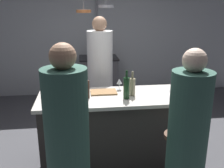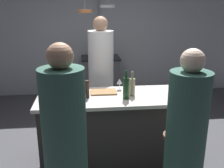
{
  "view_description": "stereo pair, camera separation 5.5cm",
  "coord_description": "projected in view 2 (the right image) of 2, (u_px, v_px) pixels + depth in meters",
  "views": [
    {
      "loc": [
        -0.38,
        -2.87,
        1.93
      ],
      "look_at": [
        0.0,
        0.15,
        1.0
      ],
      "focal_mm": 41.27,
      "sensor_mm": 36.0,
      "label": 1
    },
    {
      "loc": [
        -0.32,
        -2.88,
        1.93
      ],
      "look_at": [
        0.0,
        0.15,
        1.0
      ],
      "focal_mm": 41.27,
      "sensor_mm": 36.0,
      "label": 2
    }
  ],
  "objects": [
    {
      "name": "chef",
      "position": [
        101.0,
        81.0,
        3.93
      ],
      "size": [
        0.38,
        0.38,
        1.79
      ],
      "color": "white",
      "rests_on": "ground_plane"
    },
    {
      "name": "wine_glass_near_left_guest",
      "position": [
        172.0,
        90.0,
        2.94
      ],
      "size": [
        0.07,
        0.07,
        0.15
      ],
      "color": "silver",
      "rests_on": "kitchen_island"
    },
    {
      "name": "cutting_board",
      "position": [
        103.0,
        92.0,
        3.17
      ],
      "size": [
        0.32,
        0.22,
        0.02
      ],
      "primitive_type": "cube",
      "color": "#997047",
      "rests_on": "kitchen_island"
    },
    {
      "name": "wine_bottle_red",
      "position": [
        126.0,
        88.0,
        2.93
      ],
      "size": [
        0.07,
        0.07,
        0.33
      ],
      "color": "#143319",
      "rests_on": "kitchen_island"
    },
    {
      "name": "wine_bottle_amber",
      "position": [
        51.0,
        87.0,
        2.99
      ],
      "size": [
        0.07,
        0.07,
        0.32
      ],
      "color": "brown",
      "rests_on": "kitchen_island"
    },
    {
      "name": "guest_left",
      "position": [
        66.0,
        152.0,
        2.11
      ],
      "size": [
        0.35,
        0.35,
        1.68
      ],
      "color": "#33594C",
      "rests_on": "ground_plane"
    },
    {
      "name": "wine_bottle_white",
      "position": [
        132.0,
        87.0,
        3.05
      ],
      "size": [
        0.07,
        0.07,
        0.29
      ],
      "color": "gray",
      "rests_on": "kitchen_island"
    },
    {
      "name": "guest_right",
      "position": [
        184.0,
        148.0,
        2.23
      ],
      "size": [
        0.34,
        0.34,
        1.62
      ],
      "color": "#33594C",
      "rests_on": "ground_plane"
    },
    {
      "name": "overhead_pot_rack",
      "position": [
        99.0,
        23.0,
        4.69
      ],
      "size": [
        0.59,
        1.52,
        2.17
      ],
      "color": "gray",
      "rests_on": "ground_plane"
    },
    {
      "name": "mixing_bowl_wooden",
      "position": [
        66.0,
        89.0,
        3.18
      ],
      "size": [
        0.18,
        0.18,
        0.08
      ],
      "primitive_type": "cylinder",
      "color": "brown",
      "rests_on": "kitchen_island"
    },
    {
      "name": "bar_stool_left",
      "position": [
        65.0,
        168.0,
        2.58
      ],
      "size": [
        0.28,
        0.28,
        0.68
      ],
      "color": "#4C4C51",
      "rests_on": "ground_plane"
    },
    {
      "name": "mixing_bowl_blue",
      "position": [
        77.0,
        97.0,
        2.91
      ],
      "size": [
        0.21,
        0.21,
        0.07
      ],
      "primitive_type": "cylinder",
      "color": "#334C6B",
      "rests_on": "kitchen_island"
    },
    {
      "name": "kitchen_island",
      "position": [
        113.0,
        129.0,
        3.2
      ],
      "size": [
        1.8,
        0.72,
        0.9
      ],
      "color": "#332D2B",
      "rests_on": "ground_plane"
    },
    {
      "name": "stove_range",
      "position": [
        101.0,
        77.0,
        5.53
      ],
      "size": [
        0.8,
        0.64,
        0.89
      ],
      "color": "#47474C",
      "rests_on": "ground_plane"
    },
    {
      "name": "back_wall",
      "position": [
        99.0,
        35.0,
        5.66
      ],
      "size": [
        6.4,
        0.16,
        2.6
      ],
      "primitive_type": "cube",
      "color": "#B2B7BC",
      "rests_on": "ground_plane"
    },
    {
      "name": "wine_glass_near_right_guest",
      "position": [
        119.0,
        82.0,
        3.26
      ],
      "size": [
        0.07,
        0.07,
        0.15
      ],
      "color": "silver",
      "rests_on": "kitchen_island"
    },
    {
      "name": "ground_plane",
      "position": [
        113.0,
        161.0,
        3.33
      ],
      "size": [
        9.0,
        9.0,
        0.0
      ],
      "primitive_type": "plane",
      "color": "#4C4C51"
    },
    {
      "name": "bar_stool_right",
      "position": [
        174.0,
        161.0,
        2.69
      ],
      "size": [
        0.28,
        0.28,
        0.68
      ],
      "color": "#4C4C51",
      "rests_on": "ground_plane"
    },
    {
      "name": "wine_bottle_rose",
      "position": [
        58.0,
        91.0,
        2.88
      ],
      "size": [
        0.07,
        0.07,
        0.3
      ],
      "color": "#B78C8E",
      "rests_on": "kitchen_island"
    },
    {
      "name": "wine_glass_by_chef",
      "position": [
        126.0,
        81.0,
        3.28
      ],
      "size": [
        0.07,
        0.07,
        0.15
      ],
      "color": "silver",
      "rests_on": "kitchen_island"
    },
    {
      "name": "pepper_mill",
      "position": [
        87.0,
        89.0,
        2.97
      ],
      "size": [
        0.05,
        0.05,
        0.21
      ],
      "primitive_type": "cylinder",
      "color": "#382319",
      "rests_on": "kitchen_island"
    }
  ]
}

